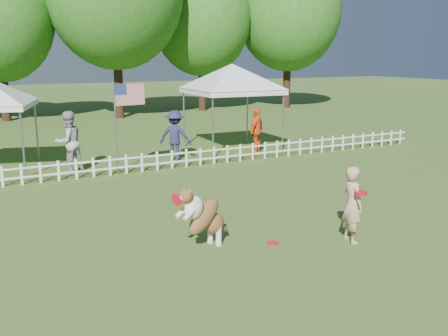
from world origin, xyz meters
The scene contains 13 objects.
ground centered at (0.00, 0.00, 0.00)m, with size 120.00×120.00×0.00m, color #2C531A.
picket_fence centered at (0.00, 7.00, 0.30)m, with size 22.00×0.08×0.60m, color white, non-canonical shape.
handler centered at (1.50, -0.59, 0.75)m, with size 0.55×0.36×1.50m, color tan.
dog centered at (-1.18, 0.41, 0.63)m, with size 1.22×0.41×1.26m, color brown, non-canonical shape.
frisbee_on_turf centered at (0.08, 0.00, 0.01)m, with size 0.24×0.24×0.02m, color red.
canopy_tent_right centered at (4.06, 9.14, 1.59)m, with size 3.08×3.08×3.18m, color white, non-canonical shape.
flag_pole centered at (-0.99, 7.11, 1.39)m, with size 1.07×0.11×2.79m, color gray, non-canonical shape.
spectator_a centered at (-2.23, 8.05, 0.95)m, with size 0.92×0.72×1.90m, color #A9A8AE.
spectator_b centered at (1.36, 8.22, 0.86)m, with size 1.12×0.64×1.73m, color #232147.
spectator_c centered at (4.50, 8.01, 0.85)m, with size 1.00×0.41×1.70m, color #EE5B1C.
tree_center_right centered at (3.00, 21.00, 6.30)m, with size 7.60×7.60×12.60m, color #295D1A, non-canonical shape.
tree_right centered at (9.00, 22.50, 5.20)m, with size 6.20×6.20×10.40m, color #295D1A, non-canonical shape.
tree_far_right centered at (15.00, 21.50, 5.70)m, with size 7.00×7.00×11.40m, color #295D1A, non-canonical shape.
Camera 1 is at (-4.92, -7.63, 3.55)m, focal length 40.00 mm.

